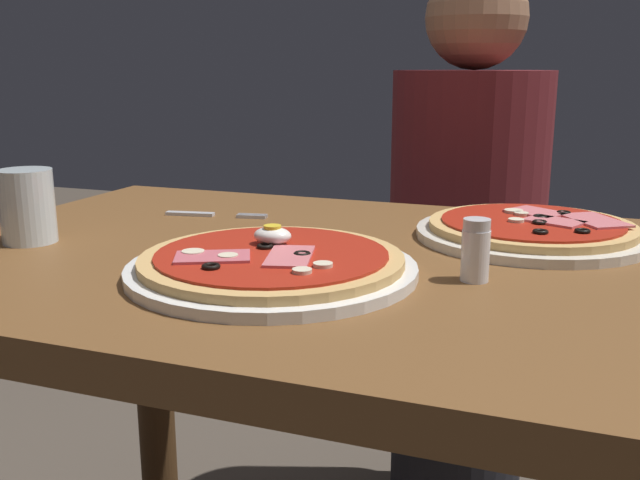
# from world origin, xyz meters

# --- Properties ---
(dining_table) EXTENTS (1.16, 0.70, 0.77)m
(dining_table) POSITION_xyz_m (0.00, 0.00, 0.63)
(dining_table) COLOR brown
(dining_table) RESTS_ON ground
(pizza_foreground) EXTENTS (0.32, 0.32, 0.05)m
(pizza_foreground) POSITION_xyz_m (-0.09, -0.11, 0.78)
(pizza_foreground) COLOR white
(pizza_foreground) RESTS_ON dining_table
(pizza_across_left) EXTENTS (0.30, 0.30, 0.03)m
(pizza_across_left) POSITION_xyz_m (0.16, 0.17, 0.78)
(pizza_across_left) COLOR silver
(pizza_across_left) RESTS_ON dining_table
(water_glass_far) EXTENTS (0.07, 0.07, 0.09)m
(water_glass_far) POSITION_xyz_m (-0.44, -0.08, 0.81)
(water_glass_far) COLOR silver
(water_glass_far) RESTS_ON dining_table
(fork) EXTENTS (0.16, 0.04, 0.00)m
(fork) POSITION_xyz_m (-0.31, 0.15, 0.77)
(fork) COLOR silver
(fork) RESTS_ON dining_table
(salt_shaker) EXTENTS (0.03, 0.03, 0.07)m
(salt_shaker) POSITION_xyz_m (0.12, -0.05, 0.80)
(salt_shaker) COLOR white
(salt_shaker) RESTS_ON dining_table
(diner_person) EXTENTS (0.32, 0.32, 1.18)m
(diner_person) POSITION_xyz_m (-0.00, 0.68, 0.56)
(diner_person) COLOR black
(diner_person) RESTS_ON ground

